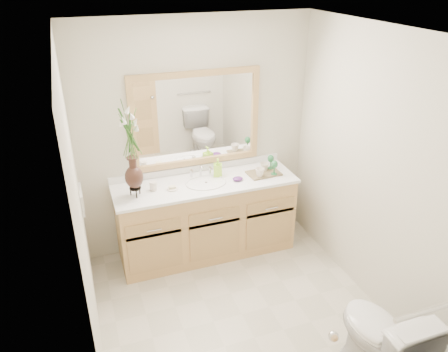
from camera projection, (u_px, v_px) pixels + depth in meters
name	position (u px, v px, depth m)	size (l,w,h in m)	color
floor	(242.00, 314.00, 3.87)	(2.60, 2.60, 0.00)	beige
ceiling	(248.00, 33.00, 2.81)	(2.40, 2.60, 0.02)	white
wall_back	(196.00, 138.00, 4.44)	(2.40, 0.02, 2.40)	beige
wall_front	(340.00, 310.00, 2.24)	(2.40, 0.02, 2.40)	beige
wall_left	(82.00, 224.00, 2.98)	(0.02, 2.60, 2.40)	beige
wall_right	(375.00, 173.00, 3.71)	(0.02, 2.60, 2.40)	beige
vanity	(206.00, 219.00, 4.55)	(1.80, 0.55, 0.80)	tan
counter	(205.00, 184.00, 4.37)	(1.84, 0.57, 0.03)	white
sink	(206.00, 188.00, 4.37)	(0.38, 0.34, 0.23)	white
mirror	(196.00, 119.00, 4.33)	(1.32, 0.04, 0.97)	white
switch_plate	(82.00, 200.00, 3.73)	(0.02, 0.12, 0.12)	white
door	(284.00, 352.00, 2.25)	(0.80, 0.03, 2.00)	tan
grab_bar	(433.00, 310.00, 2.60)	(0.03, 0.03, 0.55)	silver
toilet	(380.00, 339.00, 3.14)	(0.42, 0.75, 0.74)	white
flower_vase	(130.00, 141.00, 3.87)	(0.20, 0.20, 0.82)	black
tumbler	(153.00, 186.00, 4.20)	(0.07, 0.07, 0.09)	silver
soap_dish	(172.00, 188.00, 4.22)	(0.11, 0.11, 0.03)	silver
soap_bottle	(218.00, 168.00, 4.46)	(0.08, 0.08, 0.17)	#A5EA37
purple_dish	(238.00, 179.00, 4.39)	(0.11, 0.09, 0.04)	#54246C
tray	(264.00, 173.00, 4.53)	(0.33, 0.22, 0.02)	brown
mug_left	(260.00, 172.00, 4.43)	(0.09, 0.09, 0.09)	silver
mug_right	(264.00, 166.00, 4.55)	(0.09, 0.08, 0.09)	silver
goblet_front	(274.00, 165.00, 4.45)	(0.07, 0.07, 0.15)	#256F3B
goblet_back	(271.00, 159.00, 4.57)	(0.07, 0.07, 0.15)	#256F3B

